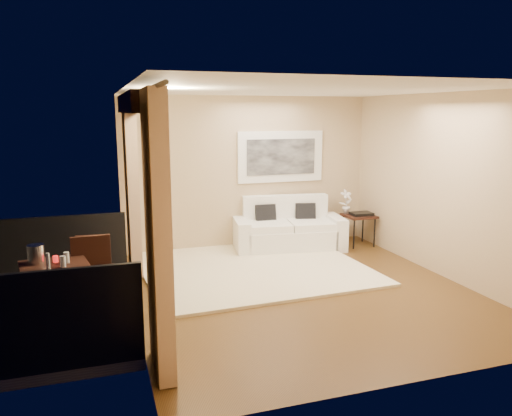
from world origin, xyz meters
TOP-DOWN VIEW (x-y plane):
  - floor at (0.00, 0.00)m, footprint 5.00×5.00m
  - room_shell at (-2.13, 0.00)m, footprint 5.00×6.40m
  - balcony at (-3.31, 0.00)m, footprint 1.81×2.60m
  - curtains at (-2.11, 0.00)m, footprint 0.16×4.80m
  - artwork at (0.61, 2.46)m, footprint 1.62×0.07m
  - rug at (-0.35, 1.10)m, footprint 3.47×3.06m
  - sofa at (0.61, 2.09)m, footprint 2.03×1.09m
  - side_table at (1.93, 1.89)m, footprint 0.53×0.53m
  - tray at (1.96, 1.86)m, footprint 0.39×0.29m
  - orchid at (1.75, 2.07)m, footprint 0.26×0.19m
  - bistro_table at (-3.10, -0.44)m, footprint 0.79×0.79m
  - balcony_chair_far at (-2.68, 0.30)m, footprint 0.46×0.46m
  - balcony_chair_near at (-2.71, -0.21)m, footprint 0.47×0.47m
  - ice_bucket at (-3.28, -0.30)m, footprint 0.18×0.18m
  - candle at (-3.09, -0.34)m, footprint 0.06×0.06m
  - vase at (-3.14, -0.60)m, footprint 0.04×0.04m
  - glass_a at (-3.00, -0.55)m, footprint 0.06×0.06m
  - glass_b at (-2.97, -0.41)m, footprint 0.06×0.06m

SIDE VIEW (x-z plane):
  - floor at x=0.00m, z-range 0.00..0.00m
  - rug at x=-0.35m, z-range 0.00..0.04m
  - balcony at x=-3.31m, z-range -0.41..0.76m
  - sofa at x=0.61m, z-range -0.14..0.79m
  - side_table at x=1.93m, z-range 0.23..0.80m
  - balcony_chair_far at x=-2.68m, z-range 0.07..1.02m
  - balcony_chair_near at x=-2.71m, z-range 0.08..1.10m
  - tray at x=1.96m, z-range 0.57..0.62m
  - bistro_table at x=-3.10m, z-range 0.32..1.13m
  - orchid at x=1.75m, z-range 0.57..1.02m
  - candle at x=-3.09m, z-range 0.81..0.88m
  - glass_a at x=-3.00m, z-range 0.81..0.93m
  - glass_b at x=-2.97m, z-range 0.81..0.93m
  - vase at x=-3.14m, z-range 0.81..0.99m
  - ice_bucket at x=-3.28m, z-range 0.81..1.01m
  - curtains at x=-2.11m, z-range 0.02..2.66m
  - artwork at x=0.61m, z-range 1.16..2.08m
  - room_shell at x=-2.13m, z-range 0.02..5.02m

